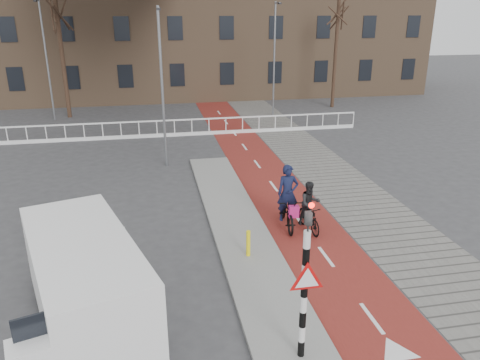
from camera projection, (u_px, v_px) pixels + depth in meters
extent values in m
plane|color=#38383A|center=(298.00, 301.00, 11.76)|extent=(120.00, 120.00, 0.00)
cube|color=maroon|center=(262.00, 171.00, 21.25)|extent=(2.50, 60.00, 0.01)
cube|color=slate|center=(321.00, 167.00, 21.75)|extent=(3.00, 60.00, 0.01)
cube|color=gray|center=(240.00, 232.00, 15.30)|extent=(1.80, 16.00, 0.12)
cylinder|color=black|center=(304.00, 296.00, 9.27)|extent=(0.14, 0.14, 2.88)
imported|color=black|center=(309.00, 211.00, 8.64)|extent=(0.13, 0.16, 0.80)
cylinder|color=#FF0C05|center=(312.00, 205.00, 8.45)|extent=(0.11, 0.02, 0.11)
cylinder|color=yellow|center=(248.00, 243.00, 13.59)|extent=(0.12, 0.12, 0.79)
imported|color=black|center=(287.00, 211.00, 15.65)|extent=(0.93, 2.16, 1.10)
imported|color=#121736|center=(288.00, 193.00, 15.42)|extent=(0.74, 0.52, 1.92)
cube|color=#BD1A6D|center=(294.00, 211.00, 15.08)|extent=(0.34, 0.24, 0.39)
imported|color=black|center=(309.00, 217.00, 15.36)|extent=(0.60, 1.60, 0.94)
imported|color=black|center=(310.00, 203.00, 15.18)|extent=(0.77, 0.63, 1.47)
cube|color=white|center=(85.00, 281.00, 10.52)|extent=(3.46, 5.46, 2.04)
cube|color=#1F8E41|center=(38.00, 289.00, 10.36)|extent=(0.99, 3.11, 0.55)
cube|color=#1F8E41|center=(132.00, 280.00, 10.74)|extent=(0.99, 3.11, 0.55)
cube|color=black|center=(69.00, 327.00, 8.36)|extent=(1.76, 0.59, 0.90)
cylinder|color=black|center=(149.00, 343.00, 9.76)|extent=(0.45, 0.76, 0.71)
cylinder|color=black|center=(40.00, 285.00, 11.84)|extent=(0.45, 0.76, 0.71)
cylinder|color=black|center=(109.00, 268.00, 12.61)|extent=(0.45, 0.76, 0.71)
cube|color=silver|center=(120.00, 122.00, 26.19)|extent=(28.00, 0.08, 0.08)
cube|color=silver|center=(122.00, 137.00, 26.48)|extent=(28.00, 0.10, 0.20)
cube|color=#7F6047|center=(148.00, 21.00, 38.64)|extent=(46.00, 10.00, 12.00)
cylinder|color=black|center=(62.00, 56.00, 30.48)|extent=(0.28, 0.28, 8.06)
cylinder|color=black|center=(336.00, 51.00, 33.80)|extent=(0.25, 0.25, 8.20)
cylinder|color=slate|center=(162.00, 90.00, 20.78)|extent=(0.12, 0.12, 7.07)
cylinder|color=slate|center=(47.00, 62.00, 29.85)|extent=(0.12, 0.12, 7.53)
cylinder|color=slate|center=(274.00, 60.00, 31.22)|extent=(0.12, 0.12, 7.41)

